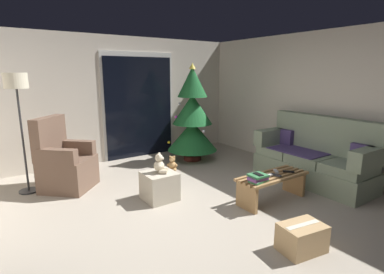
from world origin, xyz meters
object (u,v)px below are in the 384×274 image
object	(u,v)px
cell_phone	(258,174)
floor_lamp	(17,93)
book_stack	(258,178)
armchair	(65,164)
couch	(315,158)
coffee_table	(272,184)
christmas_tree	(192,118)
remote_white	(268,175)
remote_graphite	(276,175)
remote_black	(289,172)
ottoman	(160,186)
teddy_bear_cream	(160,164)
teddy_bear_honey_by_tree	(172,164)
remote_silver	(276,171)
cardboard_box_taped_mid_floor	(302,238)

from	to	relation	value
cell_phone	floor_lamp	size ratio (longest dim) A/B	0.08
book_stack	armchair	distance (m)	2.94
couch	coffee_table	world-z (taller)	couch
coffee_table	christmas_tree	bearing A→B (deg)	84.45
armchair	floor_lamp	distance (m)	1.23
christmas_tree	floor_lamp	xyz separation A→B (m)	(-3.03, 0.02, 0.63)
couch	remote_white	size ratio (longest dim) A/B	12.50
remote_graphite	remote_black	bearing A→B (deg)	-12.52
book_stack	christmas_tree	distance (m)	2.49
couch	remote_white	bearing A→B (deg)	-173.87
remote_black	christmas_tree	bearing A→B (deg)	46.15
book_stack	remote_graphite	bearing A→B (deg)	3.29
ottoman	teddy_bear_cream	bearing A→B (deg)	-36.38
remote_graphite	book_stack	world-z (taller)	book_stack
cell_phone	ottoman	size ratio (longest dim) A/B	0.33
couch	cell_phone	size ratio (longest dim) A/B	13.54
ottoman	teddy_bear_honey_by_tree	size ratio (longest dim) A/B	1.54
remote_black	cell_phone	xyz separation A→B (m)	(-0.64, -0.01, 0.09)
remote_silver	teddy_bear_honey_by_tree	distance (m)	2.00
couch	ottoman	xyz separation A→B (m)	(-2.48, 0.81, -0.20)
cell_phone	armchair	world-z (taller)	armchair
coffee_table	christmas_tree	distance (m)	2.40
cell_phone	christmas_tree	world-z (taller)	christmas_tree
ottoman	cell_phone	bearing A→B (deg)	-48.01
remote_white	teddy_bear_cream	distance (m)	1.51
coffee_table	book_stack	distance (m)	0.42
coffee_table	armchair	size ratio (longest dim) A/B	0.97
remote_silver	teddy_bear_honey_by_tree	bearing A→B (deg)	-35.16
coffee_table	ottoman	world-z (taller)	ottoman
coffee_table	remote_silver	size ratio (longest dim) A/B	7.05
remote_black	cardboard_box_taped_mid_floor	bearing A→B (deg)	179.07
couch	cell_phone	bearing A→B (deg)	-172.38
floor_lamp	teddy_bear_honey_by_tree	bearing A→B (deg)	-9.47
book_stack	armchair	bearing A→B (deg)	130.91
coffee_table	remote_black	world-z (taller)	remote_black
couch	remote_graphite	bearing A→B (deg)	-170.93
teddy_bear_cream	teddy_bear_honey_by_tree	bearing A→B (deg)	51.62
remote_black	ottoman	distance (m)	1.86
christmas_tree	cell_phone	bearing A→B (deg)	-104.02
floor_lamp	teddy_bear_honey_by_tree	xyz separation A→B (m)	(2.32, -0.39, -1.38)
coffee_table	floor_lamp	world-z (taller)	floor_lamp
coffee_table	remote_silver	bearing A→B (deg)	22.03
remote_black	christmas_tree	xyz separation A→B (m)	(-0.05, 2.36, 0.48)
remote_silver	book_stack	size ratio (longest dim) A/B	0.58
floor_lamp	cardboard_box_taped_mid_floor	distance (m)	4.17
christmas_tree	teddy_bear_cream	distance (m)	2.06
couch	remote_graphite	distance (m)	1.20
christmas_tree	coffee_table	bearing A→B (deg)	-95.55
remote_black	remote_silver	world-z (taller)	same
armchair	floor_lamp	bearing A→B (deg)	160.65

